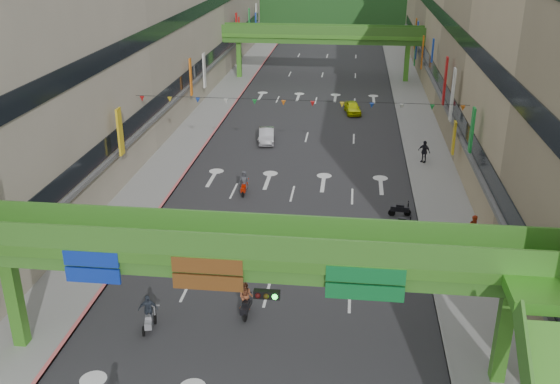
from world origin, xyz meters
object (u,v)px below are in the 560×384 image
(scooter_rider_mid, at_px, (246,299))
(car_silver, at_px, (267,136))
(overpass_near, at_px, (267,272))
(pedestrian_red, at_px, (474,231))
(car_yellow, at_px, (352,108))

(scooter_rider_mid, distance_m, car_silver, 28.44)
(overpass_near, height_order, pedestrian_red, overpass_near)
(car_silver, distance_m, car_yellow, 13.46)
(car_yellow, bearing_deg, car_silver, -135.29)
(overpass_near, bearing_deg, car_silver, 97.93)
(overpass_near, relative_size, car_silver, 7.14)
(car_yellow, bearing_deg, overpass_near, -103.80)
(scooter_rider_mid, xyz_separation_m, car_silver, (-2.83, 28.29, -0.32))
(car_silver, bearing_deg, pedestrian_red, -56.89)
(overpass_near, height_order, scooter_rider_mid, overpass_near)
(pedestrian_red, bearing_deg, scooter_rider_mid, -153.14)
(scooter_rider_mid, xyz_separation_m, car_yellow, (5.05, 39.20, -0.32))
(car_silver, distance_m, pedestrian_red, 24.53)
(scooter_rider_mid, relative_size, pedestrian_red, 1.06)
(overpass_near, relative_size, car_yellow, 7.39)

